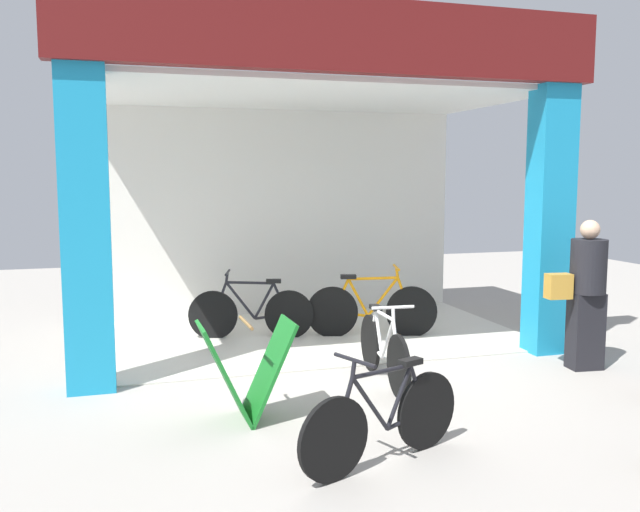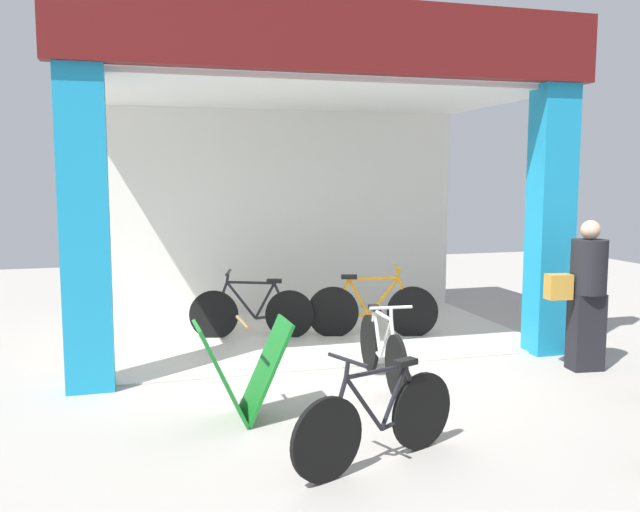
{
  "view_description": "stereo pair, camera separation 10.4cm",
  "coord_description": "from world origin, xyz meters",
  "px_view_note": "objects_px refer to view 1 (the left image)",
  "views": [
    {
      "loc": [
        -2.27,
        -6.83,
        2.09
      ],
      "look_at": [
        0.0,
        0.79,
        1.15
      ],
      "focal_mm": 38.0,
      "sensor_mm": 36.0,
      "label": 1
    },
    {
      "loc": [
        -2.17,
        -6.85,
        2.09
      ],
      "look_at": [
        0.0,
        0.79,
        1.15
      ],
      "focal_mm": 38.0,
      "sensor_mm": 36.0,
      "label": 2
    }
  ],
  "objects_px": {
    "bicycle_inside_1": "(372,309)",
    "bicycle_parked_0": "(383,350)",
    "sandwich_board_sign": "(247,371)",
    "pedestrian_1": "(585,292)",
    "bicycle_inside_0": "(251,312)",
    "bicycle_parked_1": "(383,419)"
  },
  "relations": [
    {
      "from": "bicycle_inside_0",
      "to": "sandwich_board_sign",
      "type": "relative_size",
      "value": 1.79
    },
    {
      "from": "bicycle_parked_1",
      "to": "bicycle_inside_0",
      "type": "bearing_deg",
      "value": 92.82
    },
    {
      "from": "bicycle_parked_1",
      "to": "pedestrian_1",
      "type": "height_order",
      "value": "pedestrian_1"
    },
    {
      "from": "bicycle_parked_0",
      "to": "bicycle_inside_1",
      "type": "bearing_deg",
      "value": 72.6
    },
    {
      "from": "bicycle_inside_0",
      "to": "pedestrian_1",
      "type": "xyz_separation_m",
      "value": [
        3.21,
        -2.36,
        0.5
      ]
    },
    {
      "from": "bicycle_inside_0",
      "to": "bicycle_parked_0",
      "type": "height_order",
      "value": "bicycle_inside_0"
    },
    {
      "from": "bicycle_inside_1",
      "to": "bicycle_parked_1",
      "type": "distance_m",
      "value": 3.92
    },
    {
      "from": "bicycle_inside_1",
      "to": "bicycle_parked_0",
      "type": "bearing_deg",
      "value": -107.4
    },
    {
      "from": "bicycle_inside_1",
      "to": "pedestrian_1",
      "type": "height_order",
      "value": "pedestrian_1"
    },
    {
      "from": "bicycle_parked_0",
      "to": "bicycle_inside_0",
      "type": "bearing_deg",
      "value": 112.66
    },
    {
      "from": "bicycle_inside_1",
      "to": "bicycle_parked_0",
      "type": "distance_m",
      "value": 1.96
    },
    {
      "from": "sandwich_board_sign",
      "to": "bicycle_inside_1",
      "type": "bearing_deg",
      "value": 50.2
    },
    {
      "from": "bicycle_parked_0",
      "to": "bicycle_parked_1",
      "type": "xyz_separation_m",
      "value": [
        -0.73,
        -1.82,
        -0.0
      ]
    },
    {
      "from": "bicycle_parked_0",
      "to": "pedestrian_1",
      "type": "relative_size",
      "value": 0.95
    },
    {
      "from": "bicycle_inside_1",
      "to": "sandwich_board_sign",
      "type": "xyz_separation_m",
      "value": [
        -2.11,
        -2.53,
        0.06
      ]
    },
    {
      "from": "pedestrian_1",
      "to": "bicycle_parked_1",
      "type": "bearing_deg",
      "value": -150.85
    },
    {
      "from": "sandwich_board_sign",
      "to": "pedestrian_1",
      "type": "height_order",
      "value": "pedestrian_1"
    },
    {
      "from": "bicycle_parked_1",
      "to": "sandwich_board_sign",
      "type": "height_order",
      "value": "sandwich_board_sign"
    },
    {
      "from": "bicycle_inside_1",
      "to": "bicycle_parked_0",
      "type": "relative_size",
      "value": 1.07
    },
    {
      "from": "bicycle_inside_1",
      "to": "pedestrian_1",
      "type": "xyz_separation_m",
      "value": [
        1.69,
        -2.01,
        0.48
      ]
    },
    {
      "from": "pedestrian_1",
      "to": "bicycle_inside_0",
      "type": "bearing_deg",
      "value": 143.61
    },
    {
      "from": "bicycle_inside_0",
      "to": "bicycle_parked_1",
      "type": "distance_m",
      "value": 4.05
    }
  ]
}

